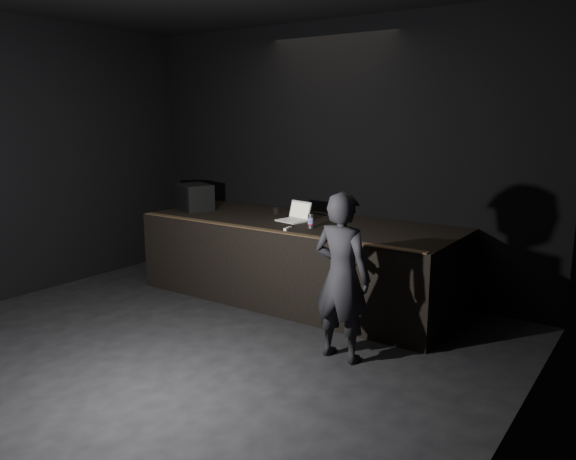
# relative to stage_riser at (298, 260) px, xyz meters

# --- Properties ---
(ground) EXTENTS (7.00, 7.00, 0.00)m
(ground) POSITION_rel_stage_riser_xyz_m (0.00, -2.73, -0.50)
(ground) COLOR black
(ground) RESTS_ON ground
(room_walls) EXTENTS (6.10, 7.10, 3.52)m
(room_walls) POSITION_rel_stage_riser_xyz_m (0.00, -2.73, 1.52)
(room_walls) COLOR black
(room_walls) RESTS_ON ground
(stage_riser) EXTENTS (4.00, 1.50, 1.00)m
(stage_riser) POSITION_rel_stage_riser_xyz_m (0.00, 0.00, 0.00)
(stage_riser) COLOR black
(stage_riser) RESTS_ON ground
(riser_lip) EXTENTS (3.92, 0.10, 0.01)m
(riser_lip) POSITION_rel_stage_riser_xyz_m (0.00, -0.71, 0.51)
(riser_lip) COLOR brown
(riser_lip) RESTS_ON stage_riser
(stage_monitor) EXTENTS (0.64, 0.57, 0.36)m
(stage_monitor) POSITION_rel_stage_riser_xyz_m (-1.67, -0.11, 0.68)
(stage_monitor) COLOR black
(stage_monitor) RESTS_ON stage_riser
(cable) EXTENTS (1.03, 0.15, 0.02)m
(cable) POSITION_rel_stage_riser_xyz_m (-0.10, 0.55, 0.51)
(cable) COLOR black
(cable) RESTS_ON stage_riser
(laptop) EXTENTS (0.41, 0.38, 0.24)m
(laptop) POSITION_rel_stage_riser_xyz_m (-0.03, -0.03, 0.56)
(laptop) COLOR silver
(laptop) RESTS_ON stage_riser
(beer_can) EXTENTS (0.07, 0.07, 0.17)m
(beer_can) POSITION_rel_stage_riser_xyz_m (0.38, -0.31, 0.58)
(beer_can) COLOR silver
(beer_can) RESTS_ON stage_riser
(plastic_cup) EXTENTS (0.08, 0.08, 0.09)m
(plastic_cup) POSITION_rel_stage_riser_xyz_m (-0.51, 0.22, 0.55)
(plastic_cup) COLOR white
(plastic_cup) RESTS_ON stage_riser
(wii_remote) EXTENTS (0.06, 0.15, 0.03)m
(wii_remote) POSITION_rel_stage_riser_xyz_m (0.21, -0.54, 0.51)
(wii_remote) COLOR white
(wii_remote) RESTS_ON stage_riser
(person) EXTENTS (0.61, 0.41, 1.61)m
(person) POSITION_rel_stage_riser_xyz_m (1.35, -1.29, 0.31)
(person) COLOR black
(person) RESTS_ON ground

